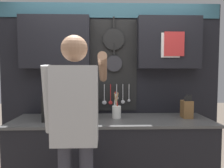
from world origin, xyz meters
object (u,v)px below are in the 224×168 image
microwave (69,107)px  knife_block (187,109)px  person (75,120)px  utensil_crock (117,110)px

microwave → knife_block: (1.40, 0.00, -0.03)m
knife_block → person: bearing=-151.8°
knife_block → person: person is taller
microwave → utensil_crock: (0.56, 0.00, -0.05)m
microwave → utensil_crock: size_ratio=1.65×
person → utensil_crock: bearing=59.8°
microwave → utensil_crock: 0.56m
knife_block → utensil_crock: (-0.84, 0.00, -0.02)m
utensil_crock → person: size_ratio=0.18×
knife_block → person: 1.39m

